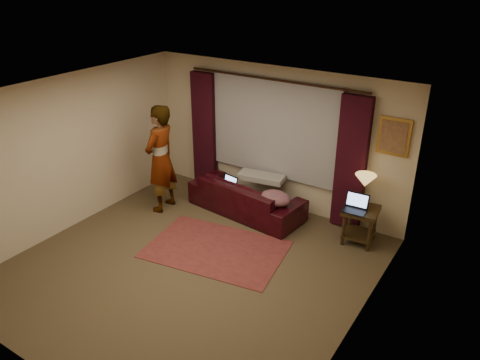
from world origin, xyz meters
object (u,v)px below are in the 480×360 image
object	(u,v)px
tiffany_lamp	(364,190)
laptop_table	(355,204)
person	(161,159)
end_table	(359,225)
sofa	(246,191)
laptop_sofa	(226,184)

from	to	relation	value
tiffany_lamp	laptop_table	size ratio (longest dim) A/B	1.33
person	end_table	bearing A→B (deg)	98.34
sofa	laptop_sofa	distance (m)	0.38
sofa	person	xyz separation A→B (m)	(-1.37, -0.70, 0.56)
sofa	laptop_table	size ratio (longest dim) A/B	5.36
laptop_sofa	person	world-z (taller)	person
person	laptop_table	bearing A→B (deg)	96.06
end_table	laptop_table	xyz separation A→B (m)	(-0.07, -0.16, 0.44)
tiffany_lamp	person	world-z (taller)	person
tiffany_lamp	laptop_table	bearing A→B (deg)	-97.10
sofa	laptop_sofa	bearing A→B (deg)	29.77
laptop_sofa	tiffany_lamp	world-z (taller)	tiffany_lamp
sofa	laptop_sofa	size ratio (longest dim) A/B	6.38
sofa	tiffany_lamp	world-z (taller)	tiffany_lamp
laptop_sofa	end_table	bearing A→B (deg)	16.50
end_table	sofa	bearing A→B (deg)	-175.85
tiffany_lamp	person	bearing A→B (deg)	-164.10
laptop_sofa	person	xyz separation A→B (m)	(-1.04, -0.56, 0.44)
sofa	tiffany_lamp	xyz separation A→B (m)	(2.05, 0.27, 0.45)
end_table	laptop_table	bearing A→B (deg)	-112.58
laptop_sofa	end_table	size ratio (longest dim) A/B	0.54
tiffany_lamp	laptop_table	xyz separation A→B (m)	(-0.03, -0.28, -0.13)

